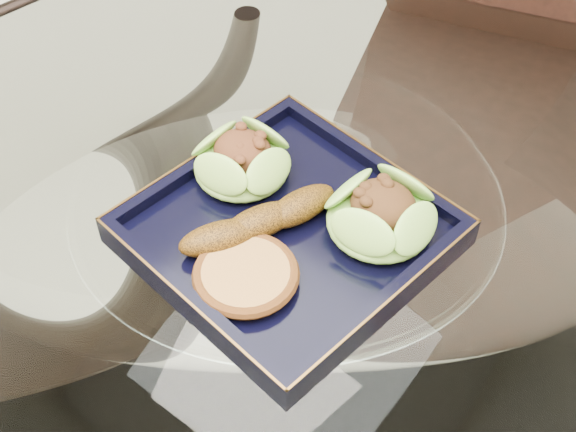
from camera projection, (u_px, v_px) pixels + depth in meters
The scene contains 7 objects.
dining_table at pixel (287, 320), 0.95m from camera, with size 1.13×1.13×0.77m.
dining_chair at pixel (499, 154), 1.13m from camera, with size 0.58×0.58×1.08m.
navy_plate at pixel (288, 236), 0.81m from camera, with size 0.27×0.27×0.02m, color black.
lettuce_wrap_left at pixel (241, 163), 0.84m from camera, with size 0.10×0.10×0.04m, color #69A32F.
lettuce_wrap_right at pixel (380, 217), 0.79m from camera, with size 0.11×0.11×0.04m, color #65A931.
roasted_plantain at pixel (260, 222), 0.79m from camera, with size 0.16×0.03×0.03m, color #5F390A.
crumb_patty at pixel (246, 276), 0.75m from camera, with size 0.09×0.09×0.02m, color #A26E36.
Camera 1 is at (0.33, -0.43, 1.39)m, focal length 50.00 mm.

